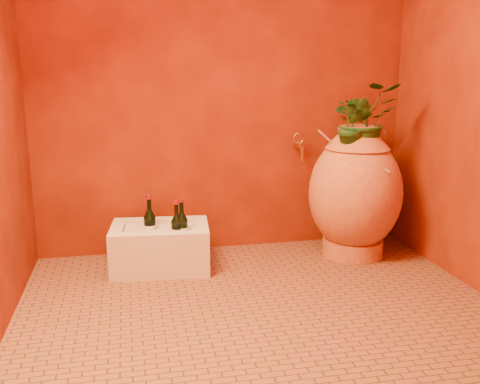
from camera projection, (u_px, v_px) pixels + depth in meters
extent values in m
plane|color=brown|center=(259.00, 306.00, 2.81)|extent=(2.50, 2.50, 0.00)
cube|color=#571205|center=(224.00, 64.00, 3.48)|extent=(2.50, 0.02, 2.50)
cylinder|color=#C47137|center=(352.00, 247.00, 3.58)|extent=(0.42, 0.42, 0.11)
ellipsoid|color=#C47137|center=(355.00, 193.00, 3.50)|extent=(0.64, 0.64, 0.76)
cone|color=#C47137|center=(358.00, 140.00, 3.42)|extent=(0.44, 0.44, 0.11)
torus|color=#C47137|center=(358.00, 129.00, 3.40)|extent=(0.27, 0.27, 0.05)
cylinder|color=olive|center=(348.00, 158.00, 3.38)|extent=(0.36, 0.22, 0.35)
cylinder|color=olive|center=(362.00, 154.00, 3.32)|extent=(0.24, 0.32, 0.20)
cylinder|color=olive|center=(377.00, 150.00, 3.37)|extent=(0.23, 0.26, 0.20)
cube|color=beige|center=(160.00, 249.00, 3.32)|extent=(0.63, 0.46, 0.25)
cube|color=beige|center=(158.00, 221.00, 3.45)|extent=(0.60, 0.13, 0.03)
cube|color=beige|center=(161.00, 236.00, 3.14)|extent=(0.60, 0.13, 0.03)
cube|color=beige|center=(117.00, 230.00, 3.24)|extent=(0.10, 0.26, 0.03)
cube|color=beige|center=(201.00, 225.00, 3.34)|extent=(0.10, 0.26, 0.03)
cylinder|color=black|center=(150.00, 231.00, 3.31)|extent=(0.07, 0.07, 0.18)
cone|color=black|center=(149.00, 213.00, 3.28)|extent=(0.07, 0.07, 0.05)
cylinder|color=black|center=(149.00, 204.00, 3.27)|extent=(0.03, 0.03, 0.07)
cylinder|color=maroon|center=(149.00, 197.00, 3.26)|extent=(0.03, 0.03, 0.02)
cylinder|color=silver|center=(150.00, 231.00, 3.31)|extent=(0.08, 0.08, 0.08)
cylinder|color=black|center=(177.00, 234.00, 3.26)|extent=(0.07, 0.07, 0.16)
cone|color=black|center=(177.00, 218.00, 3.23)|extent=(0.07, 0.07, 0.05)
cylinder|color=black|center=(176.00, 209.00, 3.22)|extent=(0.02, 0.02, 0.06)
cylinder|color=maroon|center=(176.00, 202.00, 3.21)|extent=(0.03, 0.03, 0.02)
cylinder|color=silver|center=(177.00, 234.00, 3.26)|extent=(0.07, 0.07, 0.07)
cylinder|color=black|center=(182.00, 233.00, 3.27)|extent=(0.07, 0.07, 0.17)
cone|color=black|center=(182.00, 216.00, 3.25)|extent=(0.07, 0.07, 0.05)
cylinder|color=black|center=(181.00, 207.00, 3.24)|extent=(0.02, 0.02, 0.07)
cylinder|color=maroon|center=(181.00, 200.00, 3.23)|extent=(0.03, 0.03, 0.02)
cylinder|color=silver|center=(182.00, 233.00, 3.27)|extent=(0.07, 0.07, 0.08)
cylinder|color=#A06624|center=(298.00, 147.00, 3.63)|extent=(0.03, 0.16, 0.03)
cylinder|color=#A06624|center=(302.00, 155.00, 3.57)|extent=(0.02, 0.02, 0.09)
torus|color=#A06624|center=(299.00, 139.00, 3.62)|extent=(0.08, 0.01, 0.08)
cylinder|color=#A06624|center=(299.00, 143.00, 3.62)|extent=(0.01, 0.01, 0.06)
imported|color=#184419|center=(363.00, 120.00, 3.39)|extent=(0.43, 0.38, 0.47)
imported|color=#184419|center=(354.00, 127.00, 3.30)|extent=(0.26, 0.25, 0.36)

